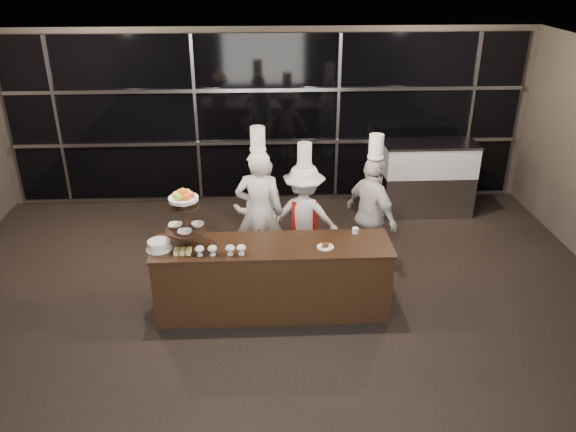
{
  "coord_description": "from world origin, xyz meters",
  "views": [
    {
      "loc": [
        -0.11,
        -4.4,
        4.04
      ],
      "look_at": [
        0.19,
        1.77,
        1.15
      ],
      "focal_mm": 35.0,
      "sensor_mm": 36.0,
      "label": 1
    }
  ],
  "objects_px": {
    "buffet_counter": "(273,278)",
    "display_case": "(427,174)",
    "layer_cake": "(159,245)",
    "chef_a": "(259,211)",
    "chef_d": "(371,215)",
    "chef_b": "(260,211)",
    "display_stand": "(185,214)",
    "chef_c": "(304,216)"
  },
  "relations": [
    {
      "from": "buffet_counter",
      "to": "display_case",
      "type": "bearing_deg",
      "value": 46.62
    },
    {
      "from": "layer_cake",
      "to": "display_case",
      "type": "height_order",
      "value": "display_case"
    },
    {
      "from": "chef_a",
      "to": "buffet_counter",
      "type": "bearing_deg",
      "value": -81.33
    },
    {
      "from": "display_case",
      "to": "chef_d",
      "type": "bearing_deg",
      "value": -124.45
    },
    {
      "from": "chef_b",
      "to": "chef_d",
      "type": "xyz_separation_m",
      "value": [
        1.5,
        -0.36,
        0.07
      ]
    },
    {
      "from": "display_stand",
      "to": "chef_c",
      "type": "height_order",
      "value": "chef_c"
    },
    {
      "from": "layer_cake",
      "to": "chef_a",
      "type": "height_order",
      "value": "chef_a"
    },
    {
      "from": "chef_a",
      "to": "chef_c",
      "type": "distance_m",
      "value": 0.63
    },
    {
      "from": "buffet_counter",
      "to": "layer_cake",
      "type": "bearing_deg",
      "value": -177.83
    },
    {
      "from": "display_stand",
      "to": "chef_a",
      "type": "xyz_separation_m",
      "value": [
        0.85,
        0.99,
        -0.43
      ]
    },
    {
      "from": "buffet_counter",
      "to": "chef_d",
      "type": "height_order",
      "value": "chef_d"
    },
    {
      "from": "display_stand",
      "to": "chef_d",
      "type": "xyz_separation_m",
      "value": [
        2.36,
        0.91,
        -0.48
      ]
    },
    {
      "from": "chef_c",
      "to": "chef_d",
      "type": "xyz_separation_m",
      "value": [
        0.9,
        -0.17,
        0.08
      ]
    },
    {
      "from": "chef_b",
      "to": "layer_cake",
      "type": "bearing_deg",
      "value": -131.53
    },
    {
      "from": "chef_b",
      "to": "chef_c",
      "type": "xyz_separation_m",
      "value": [
        0.6,
        -0.2,
        -0.01
      ]
    },
    {
      "from": "buffet_counter",
      "to": "chef_d",
      "type": "distance_m",
      "value": 1.68
    },
    {
      "from": "buffet_counter",
      "to": "chef_d",
      "type": "relative_size",
      "value": 1.44
    },
    {
      "from": "display_case",
      "to": "chef_b",
      "type": "xyz_separation_m",
      "value": [
        -2.82,
        -1.55,
        0.1
      ]
    },
    {
      "from": "chef_a",
      "to": "chef_b",
      "type": "xyz_separation_m",
      "value": [
        0.0,
        0.28,
        -0.13
      ]
    },
    {
      "from": "chef_d",
      "to": "buffet_counter",
      "type": "bearing_deg",
      "value": -146.17
    },
    {
      "from": "layer_cake",
      "to": "chef_b",
      "type": "height_order",
      "value": "chef_b"
    },
    {
      "from": "display_case",
      "to": "chef_a",
      "type": "relative_size",
      "value": 0.74
    },
    {
      "from": "chef_c",
      "to": "buffet_counter",
      "type": "bearing_deg",
      "value": -112.89
    },
    {
      "from": "display_case",
      "to": "chef_a",
      "type": "height_order",
      "value": "chef_a"
    },
    {
      "from": "buffet_counter",
      "to": "chef_a",
      "type": "bearing_deg",
      "value": 98.67
    },
    {
      "from": "buffet_counter",
      "to": "chef_b",
      "type": "height_order",
      "value": "chef_b"
    },
    {
      "from": "buffet_counter",
      "to": "layer_cake",
      "type": "relative_size",
      "value": 9.47
    },
    {
      "from": "layer_cake",
      "to": "chef_a",
      "type": "relative_size",
      "value": 0.14
    },
    {
      "from": "chef_b",
      "to": "buffet_counter",
      "type": "bearing_deg",
      "value": -83.37
    },
    {
      "from": "display_stand",
      "to": "chef_c",
      "type": "bearing_deg",
      "value": 36.5
    },
    {
      "from": "display_case",
      "to": "chef_c",
      "type": "relative_size",
      "value": 0.84
    },
    {
      "from": "display_stand",
      "to": "chef_a",
      "type": "bearing_deg",
      "value": 49.37
    },
    {
      "from": "display_case",
      "to": "chef_d",
      "type": "relative_size",
      "value": 0.77
    },
    {
      "from": "display_case",
      "to": "chef_b",
      "type": "height_order",
      "value": "chef_b"
    },
    {
      "from": "chef_a",
      "to": "chef_d",
      "type": "xyz_separation_m",
      "value": [
        1.51,
        -0.08,
        -0.06
      ]
    },
    {
      "from": "layer_cake",
      "to": "chef_d",
      "type": "relative_size",
      "value": 0.15
    },
    {
      "from": "layer_cake",
      "to": "chef_b",
      "type": "relative_size",
      "value": 0.16
    },
    {
      "from": "display_stand",
      "to": "chef_b",
      "type": "xyz_separation_m",
      "value": [
        0.85,
        1.27,
        -0.56
      ]
    },
    {
      "from": "chef_c",
      "to": "chef_a",
      "type": "bearing_deg",
      "value": -171.85
    },
    {
      "from": "buffet_counter",
      "to": "display_case",
      "type": "distance_m",
      "value": 3.9
    },
    {
      "from": "chef_b",
      "to": "chef_d",
      "type": "distance_m",
      "value": 1.55
    },
    {
      "from": "display_case",
      "to": "display_stand",
      "type": "bearing_deg",
      "value": -142.41
    }
  ]
}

